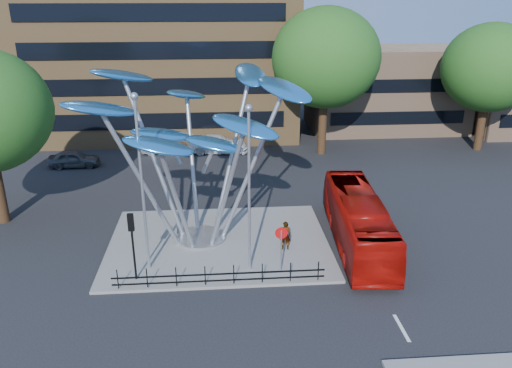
{
  "coord_description": "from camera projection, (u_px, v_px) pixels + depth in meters",
  "views": [
    {
      "loc": [
        -0.91,
        -18.63,
        13.06
      ],
      "look_at": [
        0.9,
        4.0,
        4.28
      ],
      "focal_mm": 35.0,
      "sensor_mm": 36.0,
      "label": 1
    }
  ],
  "objects": [
    {
      "name": "pedestrian",
      "position": [
        285.0,
        235.0,
        26.48
      ],
      "size": [
        0.62,
        0.43,
        1.62
      ],
      "primitive_type": "imported",
      "rotation": [
        0.0,
        0.0,
        3.07
      ],
      "color": "gray",
      "rests_on": "traffic_island"
    },
    {
      "name": "red_bus",
      "position": [
        358.0,
        221.0,
        27.13
      ],
      "size": [
        3.13,
        10.31,
        2.83
      ],
      "primitive_type": "imported",
      "rotation": [
        0.0,
        0.0,
        -0.07
      ],
      "color": "#A50D07",
      "rests_on": "ground"
    },
    {
      "name": "parked_car_right",
      "position": [
        218.0,
        144.0,
        43.06
      ],
      "size": [
        5.29,
        2.41,
        1.5
      ],
      "primitive_type": "imported",
      "rotation": [
        0.0,
        0.0,
        1.51
      ],
      "color": "white",
      "rests_on": "ground"
    },
    {
      "name": "tree_far",
      "position": [
        490.0,
        68.0,
        41.63
      ],
      "size": [
        8.0,
        8.0,
        10.81
      ],
      "color": "black",
      "rests_on": "ground"
    },
    {
      "name": "traffic_island",
      "position": [
        219.0,
        243.0,
        27.57
      ],
      "size": [
        12.0,
        9.0,
        0.15
      ],
      "primitive_type": "cube",
      "color": "slate",
      "rests_on": "ground"
    },
    {
      "name": "no_entry_sign_island",
      "position": [
        281.0,
        242.0,
        23.93
      ],
      "size": [
        0.6,
        0.1,
        2.45
      ],
      "color": "#9EA0A5",
      "rests_on": "traffic_island"
    },
    {
      "name": "leaf_sculpture",
      "position": [
        194.0,
        120.0,
        25.68
      ],
      "size": [
        12.72,
        9.54,
        9.51
      ],
      "color": "#9EA0A5",
      "rests_on": "traffic_island"
    },
    {
      "name": "low_building_near",
      "position": [
        386.0,
        89.0,
        49.74
      ],
      "size": [
        15.0,
        8.0,
        8.0
      ],
      "primitive_type": "cube",
      "color": "tan",
      "rests_on": "ground"
    },
    {
      "name": "parked_car_left",
      "position": [
        74.0,
        159.0,
        39.54
      ],
      "size": [
        4.0,
        1.76,
        1.34
      ],
      "primitive_type": "imported",
      "rotation": [
        0.0,
        0.0,
        1.62
      ],
      "color": "#474A4F",
      "rests_on": "ground"
    },
    {
      "name": "ground",
      "position": [
        243.0,
        307.0,
        22.1
      ],
      "size": [
        120.0,
        120.0,
        0.0
      ],
      "primitive_type": "plane",
      "color": "black",
      "rests_on": "ground"
    },
    {
      "name": "street_lamp_left",
      "position": [
        141.0,
        170.0,
        23.09
      ],
      "size": [
        0.36,
        0.36,
        8.8
      ],
      "color": "#9EA0A5",
      "rests_on": "traffic_island"
    },
    {
      "name": "traffic_light_island",
      "position": [
        132.0,
        233.0,
        23.11
      ],
      "size": [
        0.28,
        0.18,
        3.42
      ],
      "color": "black",
      "rests_on": "traffic_island"
    },
    {
      "name": "pedestrian_railing_front",
      "position": [
        220.0,
        277.0,
        23.4
      ],
      "size": [
        10.0,
        0.06,
        1.0
      ],
      "color": "black",
      "rests_on": "traffic_island"
    },
    {
      "name": "parked_car_mid",
      "position": [
        165.0,
        146.0,
        42.84
      ],
      "size": [
        3.94,
        1.5,
        1.28
      ],
      "primitive_type": "imported",
      "rotation": [
        0.0,
        0.0,
        1.61
      ],
      "color": "#9D9FA4",
      "rests_on": "ground"
    },
    {
      "name": "street_lamp_right",
      "position": [
        249.0,
        176.0,
        23.09
      ],
      "size": [
        0.36,
        0.36,
        8.3
      ],
      "color": "#9EA0A5",
      "rests_on": "traffic_island"
    },
    {
      "name": "tree_right",
      "position": [
        326.0,
        58.0,
        40.25
      ],
      "size": [
        8.8,
        8.8,
        12.11
      ],
      "color": "black",
      "rests_on": "ground"
    }
  ]
}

